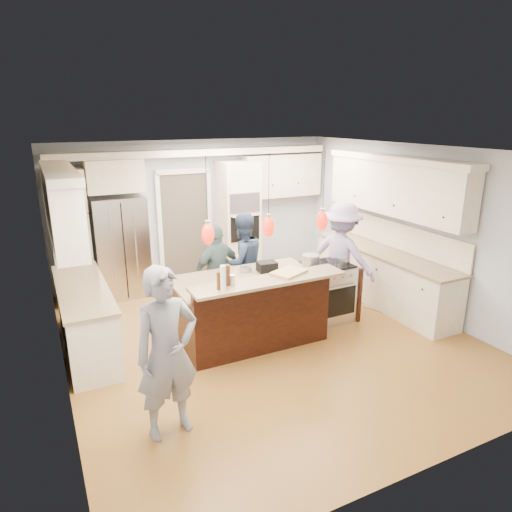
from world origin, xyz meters
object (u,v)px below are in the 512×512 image
Objects in this scene: kitchen_island at (249,307)px; person_far_left at (242,262)px; refrigerator at (121,247)px; person_bar_end at (167,353)px; island_range at (327,292)px.

person_far_left is at bearing 70.32° from kitchen_island.
kitchen_island is at bearing -63.13° from refrigerator.
refrigerator reaches higher than person_far_left.
refrigerator is 4.08m from person_bar_end.
refrigerator is 2.91m from kitchen_island.
person_far_left reaches higher than island_range.
kitchen_island is 1.12m from person_far_left.
person_bar_end reaches higher than island_range.
kitchen_island is 1.17× the size of person_bar_end.
kitchen_island reaches higher than island_range.
person_bar_end is (-1.60, -1.50, 0.41)m from kitchen_island.
person_bar_end reaches higher than person_far_left.
island_range is at bearing 3.10° from kitchen_island.
kitchen_island is 2.23m from person_bar_end.
refrigerator is at bearing 77.97° from person_bar_end.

